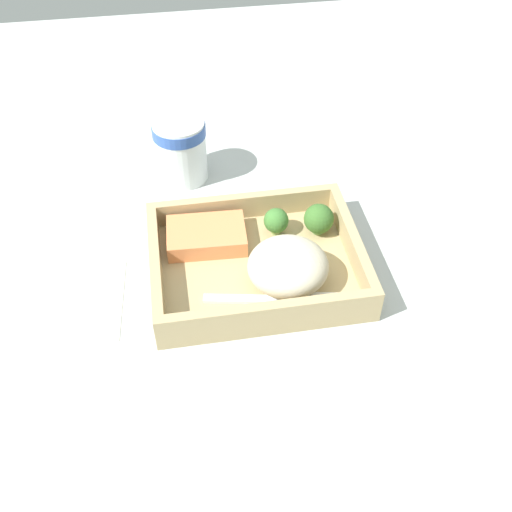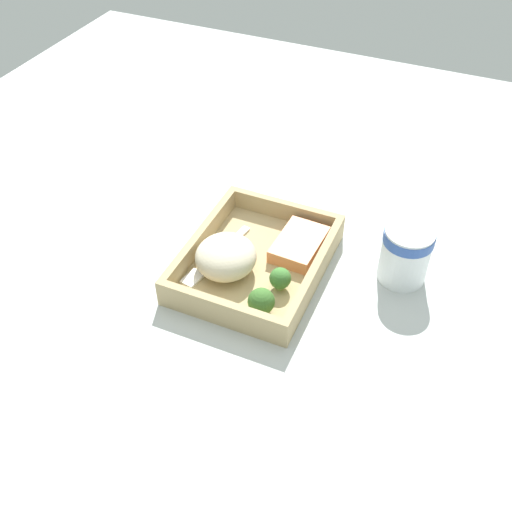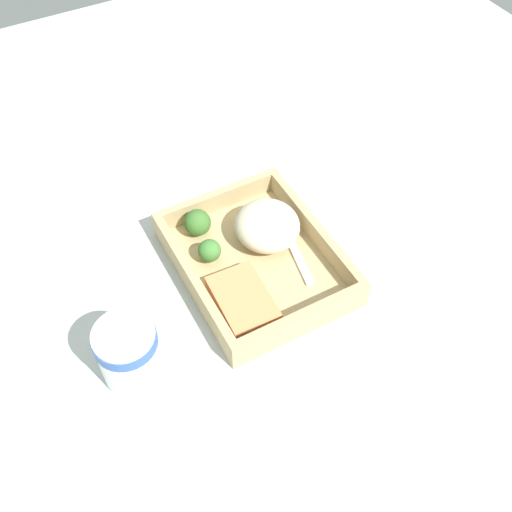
% 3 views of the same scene
% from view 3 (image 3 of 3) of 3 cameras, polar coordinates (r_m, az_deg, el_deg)
% --- Properties ---
extents(ground_plane, '(1.60, 1.60, 0.02)m').
position_cam_3_polar(ground_plane, '(0.85, -0.00, -1.58)').
color(ground_plane, '#B2B9B6').
extents(takeout_tray, '(0.25, 0.20, 0.01)m').
position_cam_3_polar(takeout_tray, '(0.83, -0.00, -0.91)').
color(takeout_tray, tan).
rests_on(takeout_tray, ground_plane).
extents(tray_rim, '(0.25, 0.20, 0.03)m').
position_cam_3_polar(tray_rim, '(0.81, -0.00, 0.06)').
color(tray_rim, tan).
rests_on(tray_rim, takeout_tray).
extents(salmon_fillet, '(0.10, 0.07, 0.02)m').
position_cam_3_polar(salmon_fillet, '(0.78, -1.28, -4.29)').
color(salmon_fillet, '#E98752').
rests_on(salmon_fillet, takeout_tray).
extents(mashed_potatoes, '(0.09, 0.09, 0.05)m').
position_cam_3_polar(mashed_potatoes, '(0.84, 1.08, 2.90)').
color(mashed_potatoes, beige).
rests_on(mashed_potatoes, takeout_tray).
extents(broccoli_floret_1, '(0.04, 0.04, 0.04)m').
position_cam_3_polar(broccoli_floret_1, '(0.85, -5.60, 3.15)').
color(broccoli_floret_1, '#75A058').
rests_on(broccoli_floret_1, takeout_tray).
extents(broccoli_floret_2, '(0.03, 0.03, 0.04)m').
position_cam_3_polar(broccoli_floret_2, '(0.82, -4.45, 0.49)').
color(broccoli_floret_2, '#7E9653').
rests_on(broccoli_floret_2, takeout_tray).
extents(fork, '(0.16, 0.05, 0.00)m').
position_cam_3_polar(fork, '(0.86, 3.06, 1.91)').
color(fork, white).
rests_on(fork, takeout_tray).
extents(paper_cup, '(0.07, 0.07, 0.09)m').
position_cam_3_polar(paper_cup, '(0.72, -12.05, -8.95)').
color(paper_cup, white).
rests_on(paper_cup, ground_plane).
extents(receipt_slip, '(0.11, 0.13, 0.00)m').
position_cam_3_polar(receipt_slip, '(0.75, 8.99, -11.93)').
color(receipt_slip, white).
rests_on(receipt_slip, ground_plane).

